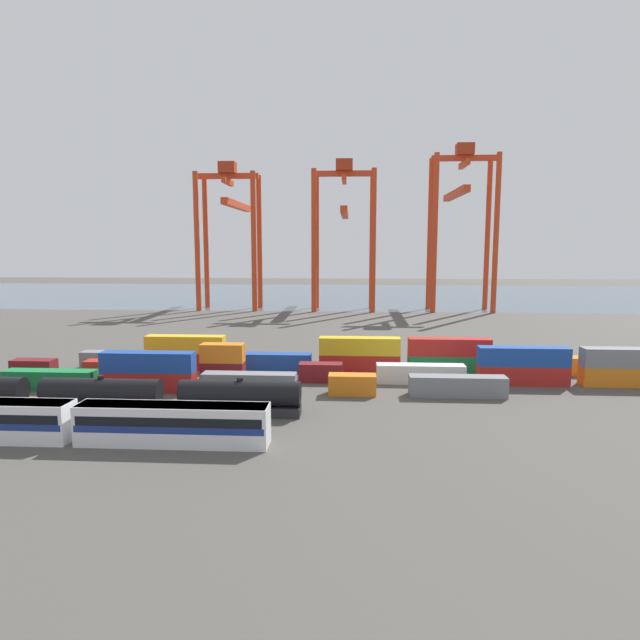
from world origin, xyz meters
TOP-DOWN VIEW (x-y plane):
  - ground_plane at (0.00, 40.00)m, footprint 420.00×420.00m
  - harbour_water at (0.00, 142.46)m, footprint 400.00×110.00m
  - passenger_train at (-15.71, -19.70)m, footprint 37.60×3.14m
  - freight_tank_row at (-17.51, -10.26)m, footprint 45.43×2.82m
  - shipping_container_0 at (-28.82, -1.04)m, footprint 12.10×2.44m
  - shipping_container_1 at (-15.57, -1.04)m, footprint 12.10×2.44m
  - shipping_container_2 at (-15.57, -1.04)m, footprint 12.10×2.44m
  - shipping_container_3 at (-2.32, -1.04)m, footprint 12.10×2.44m
  - shipping_container_4 at (10.93, -1.04)m, footprint 6.04×2.44m
  - shipping_container_5 at (24.18, -1.04)m, footprint 12.10×2.44m
  - shipping_container_6 at (-34.99, 5.47)m, footprint 6.04×2.44m
  - shipping_container_7 at (-21.15, 5.47)m, footprint 12.10×2.44m
  - shipping_container_8 at (-7.32, 5.47)m, footprint 6.04×2.44m
  - shipping_container_9 at (-7.32, 5.47)m, footprint 6.04×2.44m
  - shipping_container_10 at (6.51, 5.47)m, footprint 6.04×2.44m
  - shipping_container_11 at (20.34, 5.47)m, footprint 12.10×2.44m
  - shipping_container_12 at (34.17, 5.47)m, footprint 12.10×2.44m
  - shipping_container_13 at (34.17, 5.47)m, footprint 12.10×2.44m
  - shipping_container_14 at (48.00, 5.47)m, footprint 12.10×2.44m
  - shipping_container_15 at (48.00, 5.47)m, footprint 12.10×2.44m
  - shipping_container_16 at (-28.00, 11.97)m, footprint 6.04×2.44m
  - shipping_container_17 at (-14.67, 11.97)m, footprint 12.10×2.44m
  - shipping_container_18 at (-14.67, 11.97)m, footprint 12.10×2.44m
  - shipping_container_19 at (-1.34, 11.97)m, footprint 12.10×2.44m
  - shipping_container_20 at (11.99, 11.97)m, footprint 12.10×2.44m
  - shipping_container_21 at (11.99, 11.97)m, footprint 12.10×2.44m
  - shipping_container_22 at (25.32, 11.97)m, footprint 12.10×2.44m
  - shipping_container_23 at (25.32, 11.97)m, footprint 12.10×2.44m
  - shipping_container_24 at (38.65, 11.97)m, footprint 12.10×2.44m
  - gantry_crane_west at (-25.82, 94.72)m, footprint 18.12×35.62m
  - gantry_crane_central at (8.14, 94.95)m, footprint 18.35×37.84m
  - gantry_crane_east at (42.11, 94.37)m, footprint 18.49×34.62m

SIDE VIEW (x-z plane):
  - ground_plane at x=0.00m, z-range 0.00..0.00m
  - harbour_water at x=0.00m, z-range 0.00..0.01m
  - shipping_container_0 at x=-28.82m, z-range 0.00..2.60m
  - shipping_container_1 at x=-15.57m, z-range 0.00..2.60m
  - shipping_container_3 at x=-2.32m, z-range 0.00..2.60m
  - shipping_container_4 at x=10.93m, z-range 0.00..2.60m
  - shipping_container_5 at x=24.18m, z-range 0.00..2.60m
  - shipping_container_6 at x=-34.99m, z-range 0.00..2.60m
  - shipping_container_7 at x=-21.15m, z-range 0.00..2.60m
  - shipping_container_8 at x=-7.32m, z-range 0.00..2.60m
  - shipping_container_10 at x=6.51m, z-range 0.00..2.60m
  - shipping_container_11 at x=20.34m, z-range 0.00..2.60m
  - shipping_container_12 at x=34.17m, z-range 0.00..2.60m
  - shipping_container_14 at x=48.00m, z-range 0.00..2.60m
  - shipping_container_16 at x=-28.00m, z-range 0.00..2.60m
  - shipping_container_17 at x=-14.67m, z-range 0.00..2.60m
  - shipping_container_19 at x=-1.34m, z-range 0.00..2.60m
  - shipping_container_20 at x=11.99m, z-range 0.00..2.60m
  - shipping_container_22 at x=25.32m, z-range 0.00..2.60m
  - shipping_container_24 at x=38.65m, z-range 0.00..2.60m
  - freight_tank_row at x=-17.51m, z-range -0.13..4.15m
  - passenger_train at x=-15.71m, z-range 0.19..4.09m
  - shipping_container_2 at x=-15.57m, z-range 2.60..5.20m
  - shipping_container_9 at x=-7.32m, z-range 2.60..5.20m
  - shipping_container_13 at x=34.17m, z-range 2.60..5.20m
  - shipping_container_15 at x=48.00m, z-range 2.60..5.20m
  - shipping_container_18 at x=-14.67m, z-range 2.60..5.20m
  - shipping_container_21 at x=11.99m, z-range 2.60..5.20m
  - shipping_container_23 at x=25.32m, z-range 2.60..5.20m
  - gantry_crane_central at x=8.14m, z-range 4.38..47.82m
  - gantry_crane_west at x=-25.82m, z-range 4.90..47.91m
  - gantry_crane_east at x=42.11m, z-range 5.06..52.51m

